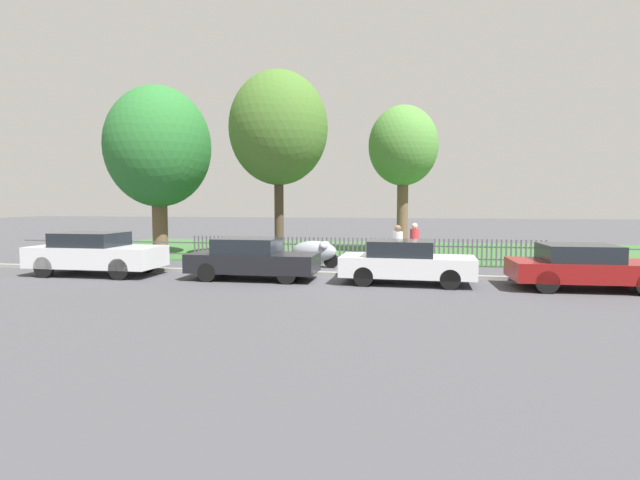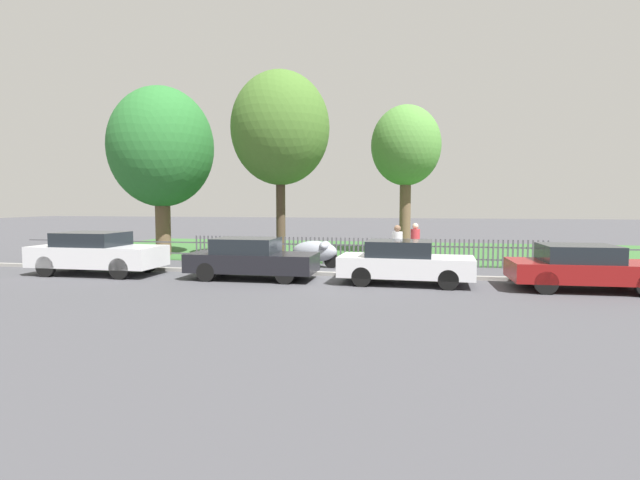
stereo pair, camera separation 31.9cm
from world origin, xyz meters
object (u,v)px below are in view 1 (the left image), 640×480
Objects in this scene: parked_car_red_compact at (583,266)px; covered_motorcycle at (315,251)px; tree_nearest_kerb at (158,148)px; parked_car_black_saloon at (252,258)px; tree_mid_park at (403,147)px; tree_behind_motorcycle at (279,129)px; parked_car_silver_hatchback at (95,253)px; parked_car_navy_estate at (406,262)px; pedestrian_by_lamp at (398,247)px; pedestrian_near_fence at (414,243)px.

parked_car_red_compact is 2.18× the size of covered_motorcycle.
parked_car_red_compact is 0.53× the size of tree_nearest_kerb.
tree_mid_park reaches higher than parked_car_black_saloon.
tree_behind_motorcycle reaches higher than tree_mid_park.
parked_car_silver_hatchback reaches higher than covered_motorcycle.
parked_car_navy_estate is 0.50× the size of tree_behind_motorcycle.
tree_nearest_kerb is 12.22m from pedestrian_by_lamp.
pedestrian_near_fence is (0.29, 3.68, 0.28)m from parked_car_navy_estate.
tree_nearest_kerb is 4.53× the size of pedestrian_by_lamp.
tree_mid_park reaches higher than pedestrian_near_fence.
parked_car_navy_estate is at bearing -39.04° from covered_motorcycle.
parked_car_navy_estate is 0.52× the size of tree_nearest_kerb.
parked_car_navy_estate reaches higher than parked_car_red_compact.
pedestrian_by_lamp is at bearing -21.45° from covered_motorcycle.
parked_car_silver_hatchback is 10.04m from pedestrian_by_lamp.
pedestrian_near_fence reaches higher than parked_car_navy_estate.
parked_car_red_compact is 12.75m from tree_behind_motorcycle.
parked_car_black_saloon reaches higher than covered_motorcycle.
tree_behind_motorcycle reaches higher than parked_car_red_compact.
tree_mid_park is at bearing 67.23° from covered_motorcycle.
tree_nearest_kerb is at bearing 177.19° from tree_behind_motorcycle.
parked_car_black_saloon is 3.46m from covered_motorcycle.
parked_car_black_saloon is 1.02× the size of parked_car_navy_estate.
covered_motorcycle is 1.10× the size of pedestrian_by_lamp.
parked_car_black_saloon is 6.23m from pedestrian_near_fence.
parked_car_black_saloon is 4.79m from pedestrian_by_lamp.
parked_car_navy_estate is 2.38× the size of pedestrian_near_fence.
pedestrian_near_fence is at bearing 12.41° from covered_motorcycle.
tree_mid_park reaches higher than covered_motorcycle.
pedestrian_near_fence is at bearing 139.35° from parked_car_red_compact.
parked_car_red_compact is at bearing -29.63° from tree_behind_motorcycle.
tree_behind_motorcycle reaches higher than parked_car_black_saloon.
tree_nearest_kerb is (-11.01, 6.03, 4.20)m from parked_car_navy_estate.
tree_nearest_kerb is 11.23m from tree_mid_park.
parked_car_red_compact is (15.04, -0.09, -0.09)m from parked_car_silver_hatchback.
pedestrian_by_lamp reaches higher than covered_motorcycle.
parked_car_red_compact is at bearing 0.08° from parked_car_silver_hatchback.
parked_car_silver_hatchback reaches higher than parked_car_black_saloon.
parked_car_silver_hatchback is at bearing 178.36° from parked_car_red_compact.
parked_car_black_saloon is at bearing 0.81° from parked_car_silver_hatchback.
pedestrian_near_fence reaches higher than parked_car_red_compact.
pedestrian_by_lamp is (-0.05, -7.44, -4.05)m from tree_mid_park.
tree_mid_park is (3.10, 5.94, 4.39)m from covered_motorcycle.
pedestrian_by_lamp is at bearing -133.69° from pedestrian_near_fence.
tree_mid_park reaches higher than parked_car_silver_hatchback.
tree_nearest_kerb is at bearing -174.76° from pedestrian_by_lamp.
tree_nearest_kerb reaches higher than parked_car_silver_hatchback.
tree_behind_motorcycle is 7.96m from pedestrian_by_lamp.
parked_car_black_saloon is 1.00× the size of parked_car_red_compact.
parked_car_black_saloon is (5.41, 0.04, -0.08)m from parked_car_silver_hatchback.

